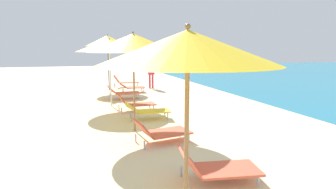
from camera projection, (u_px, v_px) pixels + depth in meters
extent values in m
cylinder|color=olive|center=(186.00, 159.00, 2.92)|extent=(0.05, 0.05, 2.02)
cone|color=yellow|center=(188.00, 48.00, 2.72)|extent=(1.86, 1.86, 0.36)
sphere|color=olive|center=(188.00, 26.00, 2.69)|extent=(0.06, 0.06, 0.06)
cube|color=#D8593F|center=(227.00, 169.00, 4.52)|extent=(1.13, 0.79, 0.04)
cube|color=#D8593F|center=(189.00, 160.00, 4.40)|extent=(0.40, 0.67, 0.38)
cylinder|color=#B2B2B7|center=(245.00, 167.00, 4.86)|extent=(0.04, 0.04, 0.19)
cylinder|color=#B2B2B7|center=(258.00, 181.00, 4.34)|extent=(0.04, 0.04, 0.19)
cylinder|color=#B2B2B7|center=(181.00, 171.00, 4.70)|extent=(0.04, 0.04, 0.19)
cylinder|color=#B2B2B7|center=(187.00, 186.00, 4.18)|extent=(0.04, 0.04, 0.19)
cylinder|color=olive|center=(134.00, 93.00, 7.18)|extent=(0.05, 0.05, 2.11)
cone|color=yellow|center=(133.00, 43.00, 6.97)|extent=(2.38, 2.38, 0.48)
sphere|color=olive|center=(133.00, 32.00, 6.93)|extent=(0.06, 0.06, 0.06)
cube|color=yellow|center=(154.00, 111.00, 8.60)|extent=(1.07, 0.64, 0.04)
cube|color=yellow|center=(132.00, 108.00, 8.43)|extent=(0.43, 0.58, 0.28)
cylinder|color=#B2B2B7|center=(165.00, 113.00, 8.92)|extent=(0.04, 0.04, 0.24)
cylinder|color=#B2B2B7|center=(168.00, 116.00, 8.49)|extent=(0.04, 0.04, 0.24)
cylinder|color=#B2B2B7|center=(130.00, 115.00, 8.69)|extent=(0.04, 0.04, 0.24)
cylinder|color=#B2B2B7|center=(131.00, 118.00, 8.25)|extent=(0.04, 0.04, 0.24)
cube|color=#D8593F|center=(168.00, 132.00, 6.50)|extent=(1.12, 0.83, 0.04)
cube|color=#D8593F|center=(143.00, 128.00, 6.19)|extent=(0.41, 0.71, 0.37)
cylinder|color=#B2B2B7|center=(178.00, 132.00, 6.96)|extent=(0.04, 0.04, 0.20)
cylinder|color=#B2B2B7|center=(189.00, 138.00, 6.45)|extent=(0.04, 0.04, 0.20)
cylinder|color=#B2B2B7|center=(136.00, 138.00, 6.46)|extent=(0.04, 0.04, 0.20)
cylinder|color=#B2B2B7|center=(144.00, 145.00, 5.96)|extent=(0.04, 0.04, 0.20)
cylinder|color=silver|center=(110.00, 79.00, 10.53)|extent=(0.05, 0.05, 2.11)
cone|color=yellow|center=(109.00, 45.00, 10.31)|extent=(2.53, 2.53, 0.49)
sphere|color=silver|center=(109.00, 38.00, 10.27)|extent=(0.06, 0.06, 0.06)
cube|color=#D8593F|center=(128.00, 93.00, 12.09)|extent=(1.07, 0.70, 0.04)
cube|color=#D8593F|center=(112.00, 90.00, 11.86)|extent=(0.36, 0.69, 0.35)
cylinder|color=#B2B2B7|center=(136.00, 95.00, 12.52)|extent=(0.04, 0.04, 0.26)
cylinder|color=#B2B2B7|center=(138.00, 97.00, 11.96)|extent=(0.04, 0.04, 0.26)
cylinder|color=#B2B2B7|center=(110.00, 96.00, 12.18)|extent=(0.04, 0.04, 0.26)
cylinder|color=#B2B2B7|center=(111.00, 98.00, 11.62)|extent=(0.04, 0.04, 0.26)
cube|color=#D8593F|center=(140.00, 104.00, 9.84)|extent=(1.09, 0.68, 0.04)
cube|color=#D8593F|center=(122.00, 100.00, 9.58)|extent=(0.33, 0.64, 0.39)
cylinder|color=#B2B2B7|center=(150.00, 105.00, 10.25)|extent=(0.04, 0.04, 0.21)
cylinder|color=#B2B2B7|center=(154.00, 108.00, 9.77)|extent=(0.04, 0.04, 0.21)
cylinder|color=#B2B2B7|center=(119.00, 108.00, 9.85)|extent=(0.04, 0.04, 0.21)
cylinder|color=#B2B2B7|center=(122.00, 111.00, 9.37)|extent=(0.04, 0.04, 0.21)
cylinder|color=#4C4C51|center=(109.00, 68.00, 14.75)|extent=(0.05, 0.05, 2.38)
cone|color=yellow|center=(108.00, 41.00, 14.51)|extent=(2.34, 2.34, 0.57)
sphere|color=#4C4C51|center=(107.00, 35.00, 14.46)|extent=(0.06, 0.06, 0.06)
cube|color=#D8593F|center=(129.00, 82.00, 16.08)|extent=(1.26, 0.77, 0.04)
cube|color=#D8593F|center=(116.00, 79.00, 15.95)|extent=(0.42, 0.62, 0.44)
cylinder|color=#B2B2B7|center=(137.00, 84.00, 16.39)|extent=(0.04, 0.04, 0.25)
cylinder|color=#B2B2B7|center=(137.00, 85.00, 15.93)|extent=(0.04, 0.04, 0.25)
cylinder|color=#B2B2B7|center=(115.00, 85.00, 16.23)|extent=(0.04, 0.04, 0.25)
cylinder|color=#B2B2B7|center=(114.00, 86.00, 15.77)|extent=(0.04, 0.04, 0.25)
cube|color=#D8593F|center=(135.00, 87.00, 14.12)|extent=(0.96, 0.71, 0.04)
cube|color=#D8593F|center=(123.00, 85.00, 13.94)|extent=(0.39, 0.69, 0.24)
cylinder|color=#B2B2B7|center=(141.00, 89.00, 14.51)|extent=(0.04, 0.04, 0.23)
cylinder|color=#B2B2B7|center=(143.00, 90.00, 13.96)|extent=(0.04, 0.04, 0.23)
cylinder|color=#B2B2B7|center=(122.00, 90.00, 14.26)|extent=(0.04, 0.04, 0.23)
cylinder|color=#B2B2B7|center=(123.00, 91.00, 13.70)|extent=(0.04, 0.04, 0.23)
cylinder|color=#D8334C|center=(153.00, 81.00, 15.55)|extent=(0.11, 0.11, 0.79)
cylinder|color=#D8334C|center=(150.00, 81.00, 15.51)|extent=(0.11, 0.11, 0.79)
cube|color=#D8334C|center=(151.00, 69.00, 15.41)|extent=(0.37, 0.24, 0.59)
sphere|color=#9E704C|center=(151.00, 62.00, 15.35)|extent=(0.21, 0.21, 0.21)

